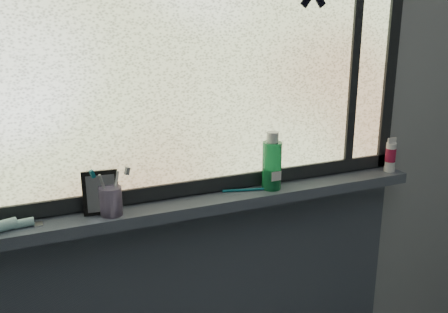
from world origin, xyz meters
TOP-DOWN VIEW (x-y plane):
  - wall_back at (0.00, 1.30)m, footprint 3.00×0.01m
  - windowsill at (0.00, 1.23)m, footprint 1.62×0.14m
  - window_pane at (0.00, 1.28)m, footprint 1.50×0.01m
  - frame_bottom at (0.00, 1.28)m, footprint 1.60×0.03m
  - frame_right at (0.78, 1.28)m, footprint 0.05×0.03m
  - frame_mullion at (0.60, 1.28)m, footprint 0.03×0.03m
  - vanity_mirror at (-0.39, 1.24)m, footprint 0.12×0.07m
  - toothpaste_tube at (-0.65, 1.22)m, footprint 0.20×0.08m
  - toothbrush_cup at (-0.36, 1.21)m, footprint 0.08×0.08m
  - toothbrush_lying at (0.13, 1.23)m, footprint 0.21×0.08m
  - mouthwash_bottle at (0.23, 1.22)m, footprint 0.08×0.08m
  - cream_tube at (0.77, 1.21)m, footprint 0.05×0.05m

SIDE VIEW (x-z plane):
  - windowsill at x=0.00m, z-range 0.98..1.02m
  - toothbrush_lying at x=0.13m, z-range 1.02..1.03m
  - toothpaste_tube at x=-0.65m, z-range 1.02..1.05m
  - frame_bottom at x=0.00m, z-range 1.02..1.07m
  - toothbrush_cup at x=-0.36m, z-range 1.02..1.11m
  - vanity_mirror at x=-0.39m, z-range 1.02..1.16m
  - cream_tube at x=0.77m, z-range 1.04..1.14m
  - mouthwash_bottle at x=0.23m, z-range 1.04..1.21m
  - wall_back at x=0.00m, z-range 0.00..2.50m
  - frame_right at x=0.78m, z-range 0.98..2.08m
  - window_pane at x=0.00m, z-range 1.03..2.03m
  - frame_mullion at x=0.60m, z-range 1.03..2.03m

